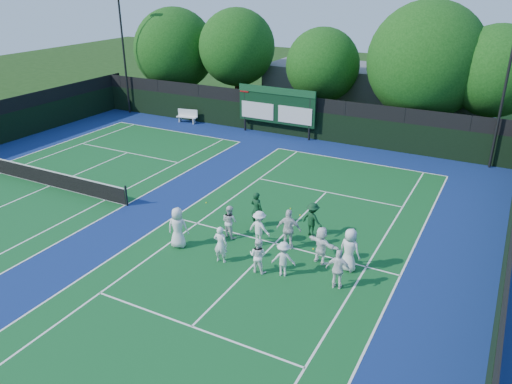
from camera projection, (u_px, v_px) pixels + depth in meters
The scene contains 33 objects.
ground at pixel (265, 254), 21.12m from camera, with size 120.00×120.00×0.00m, color #15320D.
court_apron at pixel (165, 215), 24.50m from camera, with size 34.00×32.00×0.01m, color navy.
near_court at pixel (275, 243), 21.93m from camera, with size 11.05×23.85×0.01m.
left_court at pixel (50, 186), 27.93m from camera, with size 11.05×23.85×0.01m.
back_fence at pixel (291, 118), 36.11m from camera, with size 34.00×0.08×3.00m.
divider_fence_right at pixel (505, 269), 17.53m from camera, with size 0.08×32.00×3.00m.
scoreboard at pixel (276, 106), 35.88m from camera, with size 6.00×0.21×3.55m.
clubhouse at pixel (376, 93), 40.62m from camera, with size 18.00×6.00×4.00m, color #5C5C61.
light_pole_left at pixel (122, 36), 40.32m from camera, with size 1.20×0.30×10.12m.
light_pole_right at pixel (510, 63), 28.10m from camera, with size 1.20×0.30×10.12m.
tennis_net at pixel (49, 178), 27.74m from camera, with size 11.30×0.10×1.10m.
bench at pixel (187, 116), 39.68m from camera, with size 1.72×0.73×1.06m.
tree_a at pixel (177, 51), 43.01m from camera, with size 6.97×6.97×8.45m.
tree_b at pixel (239, 49), 40.13m from camera, with size 6.12×6.12×8.57m.
tree_c at pixel (325, 67), 37.29m from camera, with size 5.51×5.51×7.42m.
tree_d at pixel (429, 64), 33.80m from camera, with size 7.98×7.98×9.49m.
tree_e at pixel (499, 74), 32.02m from camera, with size 5.90×5.90×8.14m.
tennis_ball_1 at pixel (300, 215), 24.44m from camera, with size 0.07×0.07×0.07m, color yellow.
tennis_ball_3 at pixel (206, 203), 25.79m from camera, with size 0.07×0.07×0.07m, color yellow.
tennis_ball_4 at pixel (291, 209), 25.13m from camera, with size 0.07×0.07×0.07m, color yellow.
tennis_ball_5 at pixel (313, 249), 21.44m from camera, with size 0.07×0.07×0.07m, color yellow.
player_front_0 at pixel (178, 228), 21.35m from camera, with size 0.90×0.58×1.83m, color silver.
player_front_1 at pixel (221, 244), 20.24m from camera, with size 0.59×0.39×1.61m, color white.
player_front_2 at pixel (258, 255), 19.58m from camera, with size 0.72×0.56×1.47m, color white.
player_front_3 at pixel (283, 259), 19.36m from camera, with size 0.94×0.54×1.46m, color silver.
player_front_4 at pixel (338, 269), 18.52m from camera, with size 0.95×0.39×1.62m, color white.
player_back_0 at pixel (230, 221), 22.23m from camera, with size 0.74×0.58×1.52m, color silver.
player_back_1 at pixel (259, 228), 21.58m from camera, with size 1.03×0.59×1.59m, color white.
player_back_2 at pixel (289, 229), 21.21m from camera, with size 1.07×0.45×1.83m, color silver.
player_back_3 at pixel (321, 245), 20.18m from camera, with size 1.50×0.48×1.62m, color white.
player_back_4 at pixel (350, 250), 19.65m from camera, with size 0.88×0.58×1.81m, color white.
coach_left at pixel (257, 209), 23.15m from camera, with size 0.62×0.41×1.71m, color #0E351A.
coach_right at pixel (312, 220), 22.31m from camera, with size 1.04×0.60×1.60m, color #0F371B.
Camera 1 is at (8.25, -16.35, 10.86)m, focal length 35.00 mm.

